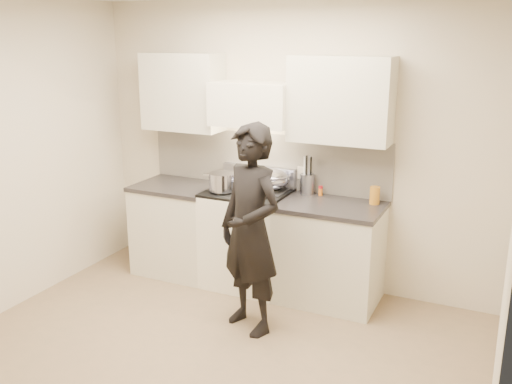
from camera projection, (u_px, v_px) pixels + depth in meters
ground_plane at (201, 363)px, 4.28m from camera, size 4.00×4.00×0.00m
room_shell at (214, 144)px, 4.20m from camera, size 4.04×3.54×2.70m
stove at (248, 238)px, 5.52m from camera, size 0.76×0.65×0.96m
counter_right at (329, 252)px, 5.18m from camera, size 0.92×0.67×0.92m
counter_left at (179, 228)px, 5.84m from camera, size 0.82×0.67×0.92m
wok at (272, 179)px, 5.38m from camera, size 0.37×0.45×0.29m
stock_pot at (222, 182)px, 5.34m from camera, size 0.35×0.31×0.17m
utensil_crock at (307, 182)px, 5.35m from camera, size 0.14×0.14×0.36m
spice_jar at (321, 191)px, 5.32m from camera, size 0.04×0.04×0.09m
oil_glass at (375, 195)px, 5.05m from camera, size 0.09×0.09×0.16m
person at (250, 230)px, 4.57m from camera, size 0.74×0.64×1.73m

